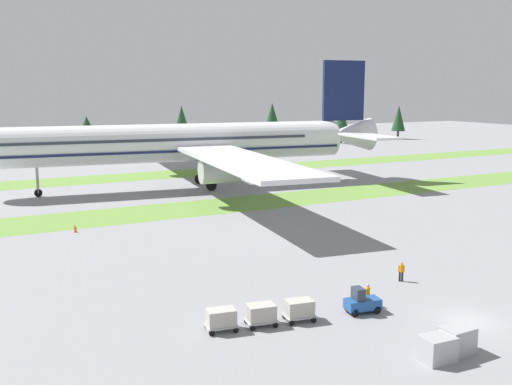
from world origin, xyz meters
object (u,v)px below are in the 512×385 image
object	(u,v)px
baggage_tug	(362,302)
cargo_dolly_third	(221,318)
ground_crew_marshaller	(368,294)
cargo_dolly_lead	(299,309)
uld_container_0	(437,349)
uld_container_1	(457,340)
taxiway_marker_0	(75,227)
taxiway_marker_1	(75,229)
ground_crew_loader	(401,271)
cargo_dolly_second	(261,313)
airliner	(192,142)

from	to	relation	value
baggage_tug	cargo_dolly_third	bearing A→B (deg)	-90.00
baggage_tug	ground_crew_marshaller	distance (m)	1.58
ground_crew_marshaller	cargo_dolly_lead	bearing A→B (deg)	-31.44
uld_container_0	uld_container_1	world-z (taller)	uld_container_1
cargo_dolly_lead	ground_crew_marshaller	distance (m)	6.23
baggage_tug	taxiway_marker_0	size ratio (longest dim) A/B	5.60
uld_container_1	taxiway_marker_0	xyz separation A→B (m)	(-14.97, 45.69, -0.60)
uld_container_1	taxiway_marker_1	bearing A→B (deg)	109.10
cargo_dolly_lead	ground_crew_loader	distance (m)	13.02
ground_crew_loader	uld_container_0	distance (m)	15.40
cargo_dolly_second	uld_container_0	world-z (taller)	uld_container_0
taxiway_marker_0	ground_crew_loader	bearing A→B (deg)	-57.09
ground_crew_loader	taxiway_marker_0	world-z (taller)	ground_crew_loader
airliner	ground_crew_marshaller	bearing A→B (deg)	178.92
taxiway_marker_0	uld_container_1	bearing A→B (deg)	-71.86
cargo_dolly_lead	ground_crew_loader	world-z (taller)	ground_crew_loader
cargo_dolly_second	uld_container_0	distance (m)	12.10
cargo_dolly_third	uld_container_1	xyz separation A→B (m)	(11.81, -10.02, -0.07)
ground_crew_marshaller	cargo_dolly_third	bearing A→B (deg)	-36.48
taxiway_marker_0	airliner	bearing A→B (deg)	42.36
cargo_dolly_second	cargo_dolly_third	world-z (taller)	same
baggage_tug	cargo_dolly_third	xyz separation A→B (m)	(-10.68, 1.76, 0.10)
airliner	taxiway_marker_1	xyz separation A→B (m)	(-23.78, -23.15, -7.35)
cargo_dolly_second	taxiway_marker_1	xyz separation A→B (m)	(-6.28, 34.44, -0.58)
cargo_dolly_third	taxiway_marker_1	bearing A→B (deg)	-164.90
baggage_tug	cargo_dolly_third	world-z (taller)	baggage_tug
cargo_dolly_second	ground_crew_loader	world-z (taller)	ground_crew_loader
uld_container_1	taxiway_marker_1	world-z (taller)	uld_container_1
cargo_dolly_third	uld_container_0	xyz separation A→B (m)	(9.88, -10.33, -0.12)
cargo_dolly_second	uld_container_1	bearing A→B (deg)	52.51
ground_crew_marshaller	taxiway_marker_1	world-z (taller)	ground_crew_marshaller
ground_crew_loader	ground_crew_marshaller	bearing A→B (deg)	62.94
cargo_dolly_lead	cargo_dolly_second	size ratio (longest dim) A/B	1.00
cargo_dolly_third	taxiway_marker_1	distance (m)	34.14
airliner	uld_container_0	xyz separation A→B (m)	(-10.48, -67.44, -6.89)
airliner	uld_container_0	bearing A→B (deg)	178.34
cargo_dolly_lead	taxiway_marker_1	world-z (taller)	cargo_dolly_lead
airliner	taxiway_marker_1	distance (m)	33.99
uld_container_0	taxiway_marker_0	distance (m)	47.81
cargo_dolly_lead	ground_crew_marshaller	world-z (taller)	ground_crew_marshaller
cargo_dolly_second	ground_crew_loader	size ratio (longest dim) A/B	1.39
ground_crew_marshaller	uld_container_0	world-z (taller)	ground_crew_marshaller
baggage_tug	uld_container_0	distance (m)	8.60
baggage_tug	uld_container_0	bearing A→B (deg)	4.00
ground_crew_marshaller	airliner	bearing A→B (deg)	-130.79
cargo_dolly_second	taxiway_marker_1	bearing A→B (deg)	-160.31
cargo_dolly_second	uld_container_1	distance (m)	13.09
ground_crew_marshaller	taxiway_marker_0	size ratio (longest dim) A/B	3.51
ground_crew_marshaller	taxiway_marker_1	bearing A→B (deg)	-98.70
uld_container_0	taxiway_marker_0	bearing A→B (deg)	105.82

